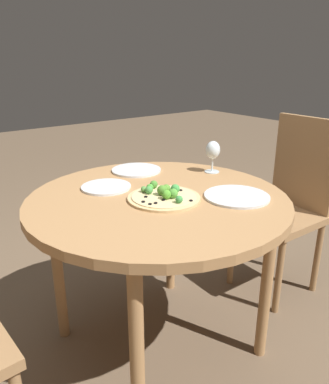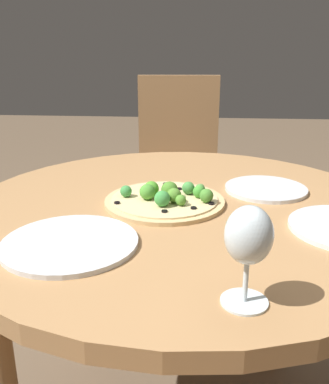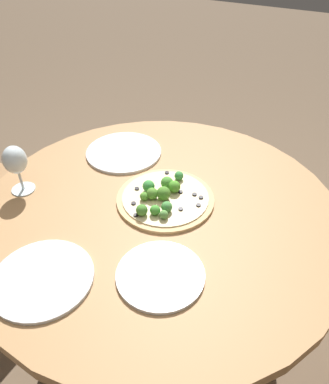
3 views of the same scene
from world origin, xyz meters
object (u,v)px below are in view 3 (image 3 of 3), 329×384
(pizza, at_px, (163,197))
(plate_near, at_px, (43,278))
(plate_side, at_px, (124,152))
(wine_glass, at_px, (15,161))
(plate_far, at_px, (160,275))

(pizza, height_order, plate_near, pizza)
(pizza, relative_size, plate_side, 1.11)
(wine_glass, bearing_deg, pizza, -69.83)
(wine_glass, height_order, plate_near, wine_glass)
(pizza, bearing_deg, plate_far, -154.47)
(plate_near, distance_m, plate_far, 0.28)
(pizza, height_order, plate_far, pizza)
(plate_near, bearing_deg, pizza, -17.43)
(pizza, bearing_deg, wine_glass, 110.17)
(plate_near, bearing_deg, plate_far, -61.06)
(plate_far, height_order, plate_side, same)
(plate_far, xyz_separation_m, plate_side, (0.43, 0.37, 0.00))
(plate_side, bearing_deg, wine_glass, 151.99)
(pizza, distance_m, plate_side, 0.30)
(pizza, bearing_deg, plate_side, 55.46)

